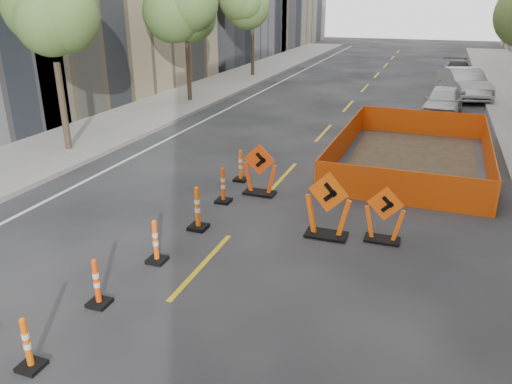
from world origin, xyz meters
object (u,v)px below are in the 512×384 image
at_px(chevron_sign_left, 260,169).
at_px(chevron_sign_center, 328,205).
at_px(channelizer_5, 156,241).
at_px(channelizer_3, 27,343).
at_px(parked_car_mid, 464,83).
at_px(parked_car_near, 443,101).
at_px(channelizer_4, 97,282).
at_px(channelizer_6, 197,208).
at_px(parked_car_far, 457,70).
at_px(channelizer_7, 223,185).
at_px(channelizer_8, 241,165).
at_px(chevron_sign_right, 385,214).

relative_size(chevron_sign_left, chevron_sign_center, 0.92).
xyz_separation_m(channelizer_5, chevron_sign_left, (0.79, 4.59, 0.27)).
bearing_deg(channelizer_5, channelizer_3, -91.94).
bearing_deg(parked_car_mid, parked_car_near, -117.98).
distance_m(channelizer_4, chevron_sign_left, 6.49).
bearing_deg(channelizer_4, parked_car_mid, 74.17).
xyz_separation_m(channelizer_6, parked_car_far, (6.40, 27.87, 0.10)).
xyz_separation_m(channelizer_7, chevron_sign_left, (0.76, 0.95, 0.25)).
height_order(channelizer_5, channelizer_6, channelizer_6).
bearing_deg(channelizer_5, chevron_sign_center, 37.57).
xyz_separation_m(channelizer_8, chevron_sign_right, (4.72, -2.76, 0.19)).
xyz_separation_m(channelizer_7, chevron_sign_right, (4.53, -0.93, 0.18)).
distance_m(chevron_sign_right, parked_car_near, 14.80).
relative_size(channelizer_5, parked_car_near, 0.24).
xyz_separation_m(channelizer_7, parked_car_mid, (6.74, 19.03, 0.31)).
relative_size(channelizer_5, chevron_sign_left, 0.65).
distance_m(channelizer_8, chevron_sign_left, 1.32).
xyz_separation_m(channelizer_6, chevron_sign_center, (3.12, 0.67, 0.27)).
bearing_deg(parked_car_near, chevron_sign_left, -106.06).
height_order(channelizer_7, chevron_sign_center, chevron_sign_center).
height_order(channelizer_5, chevron_sign_center, chevron_sign_center).
distance_m(channelizer_5, parked_car_near, 18.38).
height_order(channelizer_7, channelizer_8, channelizer_7).
xyz_separation_m(channelizer_3, parked_car_mid, (6.88, 26.32, 0.36)).
distance_m(channelizer_7, chevron_sign_center, 3.43).
xyz_separation_m(channelizer_4, channelizer_5, (0.18, 1.82, 0.01)).
relative_size(channelizer_3, channelizer_8, 0.92).
relative_size(channelizer_6, chevron_sign_left, 0.74).
bearing_deg(parked_car_far, channelizer_5, -106.42).
distance_m(channelizer_4, parked_car_mid, 25.47).
bearing_deg(channelizer_6, chevron_sign_center, 12.15).
relative_size(chevron_sign_center, parked_car_near, 0.40).
relative_size(channelizer_3, channelizer_7, 0.91).
bearing_deg(channelizer_6, parked_car_near, 70.31).
bearing_deg(channelizer_6, chevron_sign_left, 76.49).
relative_size(channelizer_3, channelizer_5, 0.94).
height_order(chevron_sign_center, parked_car_near, chevron_sign_center).
bearing_deg(channelizer_3, channelizer_4, 91.88).
distance_m(chevron_sign_center, parked_car_near, 15.18).
bearing_deg(chevron_sign_left, channelizer_5, -102.54).
height_order(channelizer_5, channelizer_8, channelizer_8).
distance_m(channelizer_6, chevron_sign_right, 4.53).
bearing_deg(channelizer_7, parked_car_far, 75.99).
bearing_deg(channelizer_5, chevron_sign_right, 30.76).
bearing_deg(parked_car_far, channelizer_4, -106.04).
relative_size(channelizer_4, chevron_sign_left, 0.64).
height_order(channelizer_6, parked_car_near, parked_car_near).
height_order(channelizer_8, chevron_sign_center, chevron_sign_center).
distance_m(channelizer_3, chevron_sign_right, 7.90).
relative_size(channelizer_4, channelizer_7, 0.95).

